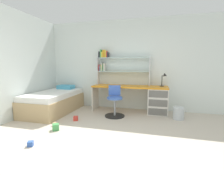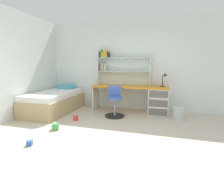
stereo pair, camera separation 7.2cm
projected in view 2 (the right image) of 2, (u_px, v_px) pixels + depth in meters
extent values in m
cube|color=beige|center=(100.00, 152.00, 2.61)|extent=(6.13, 6.42, 0.02)
cube|color=silver|center=(130.00, 65.00, 5.04)|extent=(6.13, 0.06, 2.70)
cube|color=orange|center=(130.00, 87.00, 4.77)|extent=(2.14, 0.61, 0.04)
cube|color=silver|center=(158.00, 101.00, 4.60)|extent=(0.53, 0.58, 0.71)
cube|color=silver|center=(96.00, 97.00, 5.11)|extent=(0.03, 0.55, 0.71)
cube|color=#64625E|center=(158.00, 112.00, 4.35)|extent=(0.48, 0.01, 0.18)
cube|color=#64625E|center=(158.00, 103.00, 4.32)|extent=(0.48, 0.01, 0.18)
cube|color=#64625E|center=(158.00, 94.00, 4.29)|extent=(0.48, 0.01, 0.18)
cube|color=silver|center=(99.00, 71.00, 5.16)|extent=(0.02, 0.22, 0.84)
cube|color=silver|center=(150.00, 71.00, 4.73)|extent=(0.02, 0.22, 0.84)
cube|color=silver|center=(123.00, 71.00, 4.95)|extent=(1.54, 0.22, 0.02)
cube|color=silver|center=(124.00, 58.00, 4.89)|extent=(1.54, 0.22, 0.02)
cube|color=red|center=(100.00, 68.00, 5.14)|extent=(0.02, 0.15, 0.19)
cube|color=#338CBF|center=(101.00, 68.00, 5.13)|extent=(0.03, 0.13, 0.16)
cube|color=yellow|center=(102.00, 68.00, 5.12)|extent=(0.02, 0.15, 0.18)
cube|color=beige|center=(103.00, 67.00, 5.11)|extent=(0.03, 0.20, 0.23)
cube|color=#4CA559|center=(104.00, 68.00, 5.10)|extent=(0.03, 0.12, 0.19)
cube|color=beige|center=(105.00, 67.00, 5.09)|extent=(0.04, 0.19, 0.22)
cube|color=#26262D|center=(100.00, 55.00, 5.08)|extent=(0.04, 0.18, 0.18)
cube|color=#4CA559|center=(102.00, 54.00, 5.06)|extent=(0.03, 0.15, 0.24)
cube|color=yellow|center=(103.00, 55.00, 5.06)|extent=(0.04, 0.15, 0.17)
cube|color=gold|center=(104.00, 54.00, 5.04)|extent=(0.03, 0.16, 0.23)
cube|color=gold|center=(105.00, 54.00, 5.03)|extent=(0.03, 0.15, 0.23)
cube|color=yellow|center=(107.00, 54.00, 5.02)|extent=(0.04, 0.14, 0.21)
cube|color=red|center=(108.00, 54.00, 5.02)|extent=(0.02, 0.15, 0.19)
cube|color=#26262D|center=(109.00, 55.00, 5.01)|extent=(0.03, 0.19, 0.16)
cylinder|color=black|center=(162.00, 86.00, 4.64)|extent=(0.12, 0.12, 0.02)
cylinder|color=black|center=(162.00, 81.00, 4.62)|extent=(0.02, 0.02, 0.30)
cone|color=black|center=(166.00, 75.00, 4.53)|extent=(0.12, 0.11, 0.13)
cylinder|color=black|center=(115.00, 116.00, 4.38)|extent=(0.52, 0.52, 0.03)
cylinder|color=#A5A8AD|center=(115.00, 108.00, 4.35)|extent=(0.05, 0.05, 0.47)
cylinder|color=#3F66BF|center=(115.00, 98.00, 4.32)|extent=(0.40, 0.40, 0.05)
cube|color=#3F66BF|center=(115.00, 90.00, 4.47)|extent=(0.32, 0.12, 0.28)
cube|color=tan|center=(55.00, 104.00, 4.81)|extent=(1.02, 1.87, 0.44)
cube|color=white|center=(54.00, 94.00, 4.77)|extent=(0.96, 1.81, 0.14)
cube|color=#4CA5CC|center=(67.00, 87.00, 5.40)|extent=(0.50, 0.32, 0.12)
cylinder|color=silver|center=(179.00, 114.00, 4.11)|extent=(0.27, 0.27, 0.31)
cube|color=red|center=(76.00, 118.00, 4.06)|extent=(0.13, 0.13, 0.10)
cube|color=#479E51|center=(55.00, 127.00, 3.47)|extent=(0.18, 0.18, 0.13)
cube|color=#3860B7|center=(30.00, 143.00, 2.78)|extent=(0.11, 0.11, 0.08)
cube|color=tan|center=(55.00, 124.00, 3.71)|extent=(0.10, 0.10, 0.07)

